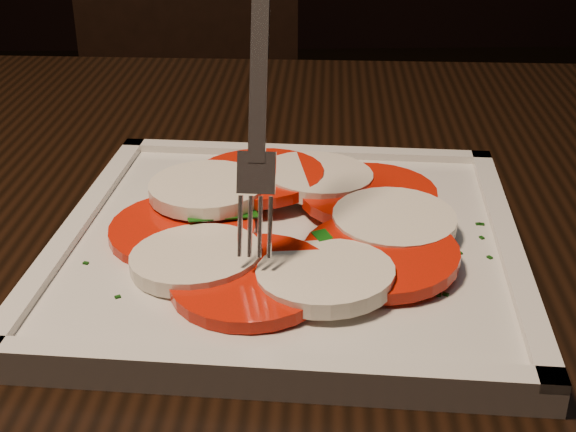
# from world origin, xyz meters

# --- Properties ---
(table) EXTENTS (1.26, 0.90, 0.75)m
(table) POSITION_xyz_m (0.05, -0.28, 0.65)
(table) COLOR black
(table) RESTS_ON ground
(chair) EXTENTS (0.43, 0.43, 0.93)m
(chair) POSITION_xyz_m (-0.04, 0.58, 0.53)
(chair) COLOR black
(chair) RESTS_ON ground
(plate) EXTENTS (0.34, 0.34, 0.01)m
(plate) POSITION_xyz_m (0.11, -0.38, 0.76)
(plate) COLOR silver
(plate) RESTS_ON table
(caprese_salad) EXTENTS (0.27, 0.25, 0.02)m
(caprese_salad) POSITION_xyz_m (0.11, -0.38, 0.77)
(caprese_salad) COLOR red
(caprese_salad) RESTS_ON plate
(fork) EXTENTS (0.04, 0.08, 0.19)m
(fork) POSITION_xyz_m (0.10, -0.40, 0.88)
(fork) COLOR white
(fork) RESTS_ON caprese_salad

